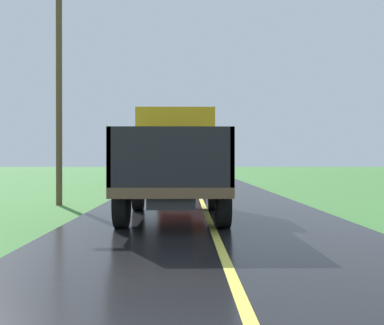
% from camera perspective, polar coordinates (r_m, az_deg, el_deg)
% --- Properties ---
extents(banana_truck_near, '(2.38, 5.82, 2.80)m').
position_cam_1_polar(banana_truck_near, '(11.98, -2.06, 0.27)').
color(banana_truck_near, '#2D2D30').
rests_on(banana_truck_near, road_surface).
extents(banana_truck_far, '(2.38, 5.81, 2.80)m').
position_cam_1_polar(banana_truck_far, '(25.64, -1.11, 0.26)').
color(banana_truck_far, '#2D2D30').
rests_on(banana_truck_far, road_surface).
extents(utility_pole_roadside, '(2.40, 0.20, 7.30)m').
position_cam_1_polar(utility_pole_roadside, '(16.09, -15.94, 9.29)').
color(utility_pole_roadside, brown).
rests_on(utility_pole_roadside, ground).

